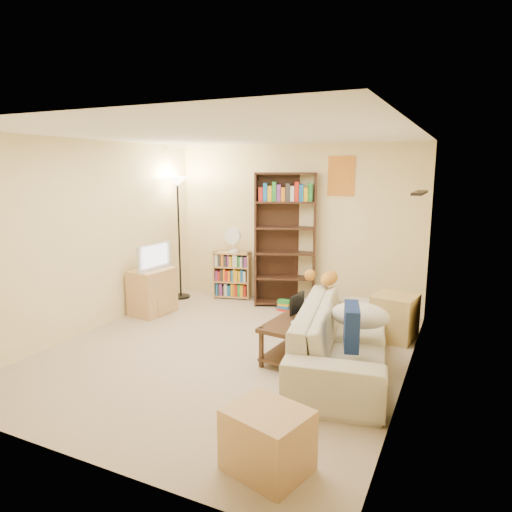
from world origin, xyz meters
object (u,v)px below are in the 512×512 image
object	(u,v)px
tabby_cat	(326,278)
mug	(296,326)
tv_stand	(152,291)
tall_bookshelf	(285,237)
floor_lamp	(178,202)
laptop	(308,315)
short_bookshelf	(232,275)
sofa	(343,337)
coffee_table	(299,333)
television	(151,256)
side_table	(394,317)
desk_fan	(233,239)
end_cabinet	(268,440)

from	to	relation	value
tabby_cat	mug	size ratio (longest dim) A/B	4.65
tv_stand	tall_bookshelf	xyz separation A→B (m)	(1.62, 1.23, 0.76)
tv_stand	floor_lamp	distance (m)	1.54
laptop	short_bookshelf	xyz separation A→B (m)	(-1.89, 1.68, -0.08)
laptop	mug	world-z (taller)	mug
laptop	tall_bookshelf	bearing A→B (deg)	29.05
sofa	mug	world-z (taller)	sofa
short_bookshelf	tv_stand	bearing A→B (deg)	-133.45
coffee_table	tall_bookshelf	distance (m)	2.21
television	side_table	world-z (taller)	television
desk_fan	side_table	world-z (taller)	desk_fan
tv_stand	desk_fan	xyz separation A→B (m)	(0.73, 1.19, 0.67)
sofa	television	xyz separation A→B (m)	(-3.04, 0.64, 0.52)
floor_lamp	side_table	world-z (taller)	floor_lamp
sofa	tabby_cat	distance (m)	1.04
mug	floor_lamp	distance (m)	3.45
television	floor_lamp	world-z (taller)	floor_lamp
side_table	mug	bearing A→B (deg)	-119.60
tabby_cat	end_cabinet	world-z (taller)	tabby_cat
mug	tabby_cat	bearing A→B (deg)	91.21
desk_fan	floor_lamp	size ratio (longest dim) A/B	0.21
sofa	side_table	bearing A→B (deg)	-29.06
television	tall_bookshelf	world-z (taller)	tall_bookshelf
tabby_cat	coffee_table	world-z (taller)	tabby_cat
television	short_bookshelf	xyz separation A→B (m)	(0.69, 1.23, -0.48)
laptop	short_bookshelf	world-z (taller)	short_bookshelf
sofa	short_bookshelf	world-z (taller)	short_bookshelf
tabby_cat	television	world-z (taller)	television
mug	laptop	bearing A→B (deg)	93.58
television	tv_stand	bearing A→B (deg)	-84.60
television	end_cabinet	xyz separation A→B (m)	(2.99, -2.57, -0.63)
short_bookshelf	desk_fan	bearing A→B (deg)	-58.38
coffee_table	desk_fan	world-z (taller)	desk_fan
tabby_cat	tall_bookshelf	world-z (taller)	tall_bookshelf
sofa	desk_fan	world-z (taller)	desk_fan
coffee_table	tv_stand	xyz separation A→B (m)	(-2.53, 0.61, 0.04)
desk_fan	side_table	distance (m)	2.88
desk_fan	tv_stand	bearing A→B (deg)	-121.45
short_bookshelf	end_cabinet	size ratio (longest dim) A/B	1.40
tv_stand	television	world-z (taller)	television
coffee_table	desk_fan	size ratio (longest dim) A/B	2.56
desk_fan	end_cabinet	size ratio (longest dim) A/B	0.75
television	side_table	xyz separation A→B (m)	(3.42, 0.46, -0.58)
sofa	laptop	distance (m)	0.51
television	desk_fan	bearing A→B (deg)	-26.05
tall_bookshelf	tv_stand	bearing A→B (deg)	-163.29
desk_fan	tall_bookshelf	bearing A→B (deg)	2.68
floor_lamp	end_cabinet	distance (m)	4.83
laptop	tall_bookshelf	distance (m)	2.04
coffee_table	short_bookshelf	bearing A→B (deg)	141.26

